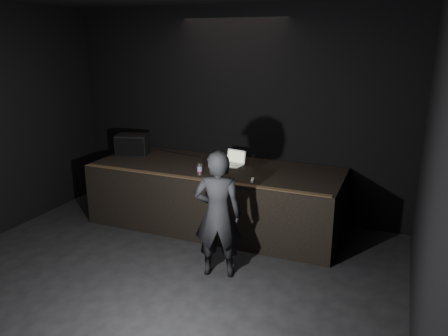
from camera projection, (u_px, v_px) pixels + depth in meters
ground at (118, 316)px, 4.86m from camera, size 7.00×7.00×0.00m
room_walls at (104, 138)px, 4.29m from camera, size 6.10×7.10×3.52m
stage_riser at (216, 196)px, 7.13m from camera, size 4.00×1.50×1.00m
riser_lip at (196, 179)px, 6.36m from camera, size 3.92×0.10×0.01m
stage_monitor at (132, 145)px, 7.68m from camera, size 0.62×0.53×0.36m
cable at (179, 153)px, 7.78m from camera, size 0.92×0.17×0.02m
laptop at (234, 161)px, 7.07m from camera, size 0.37×0.34×0.23m
beer_can at (200, 169)px, 6.54m from camera, size 0.07×0.07×0.18m
plastic_cup at (233, 162)px, 7.10m from camera, size 0.07×0.07×0.09m
wii_remote at (252, 180)px, 6.27m from camera, size 0.07×0.16×0.03m
person at (218, 214)px, 5.50m from camera, size 0.69×0.55×1.67m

